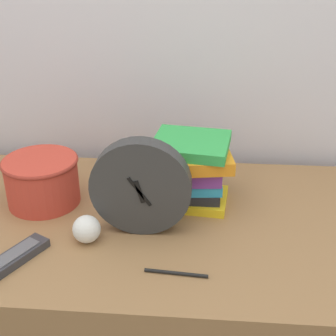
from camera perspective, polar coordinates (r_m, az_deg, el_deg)
name	(u,v)px	position (r m, az deg, el deg)	size (l,w,h in m)	color
desk	(144,318)	(1.44, -2.97, -17.83)	(1.30, 0.68, 0.70)	olive
desk_clock	(141,187)	(1.11, -3.35, -2.37)	(0.24, 0.05, 0.24)	#333333
book_stack	(189,170)	(1.25, 2.52, -0.20)	(0.23, 0.22, 0.18)	yellow
basket	(42,179)	(1.30, -15.10, -1.31)	(0.20, 0.20, 0.13)	#C63D2D
tv_remote	(12,259)	(1.12, -18.45, -10.47)	(0.13, 0.18, 0.02)	#333338
crumpled_paper_ball	(87,229)	(1.13, -9.90, -7.35)	(0.07, 0.07, 0.07)	white
pen	(176,273)	(1.04, 0.99, -12.69)	(0.14, 0.02, 0.01)	black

